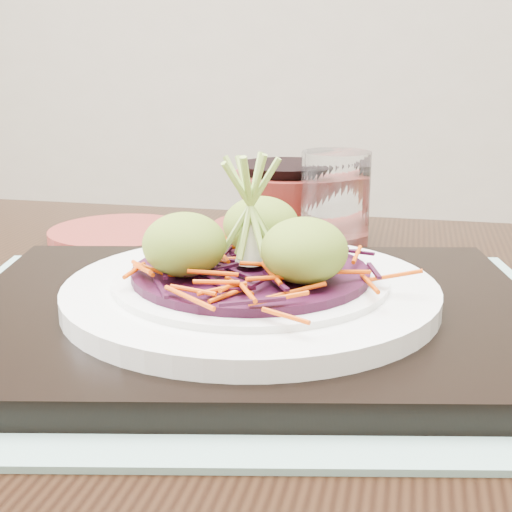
% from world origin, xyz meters
% --- Properties ---
extents(dining_table, '(1.19, 0.82, 0.73)m').
position_xyz_m(dining_table, '(0.07, -0.09, 0.63)').
color(dining_table, black).
rests_on(dining_table, ground).
extents(placemat, '(0.52, 0.44, 0.00)m').
position_xyz_m(placemat, '(0.04, -0.10, 0.73)').
color(placemat, gray).
rests_on(placemat, dining_table).
extents(serving_tray, '(0.45, 0.37, 0.02)m').
position_xyz_m(serving_tray, '(0.04, -0.10, 0.74)').
color(serving_tray, black).
rests_on(serving_tray, placemat).
extents(white_plate, '(0.26, 0.26, 0.02)m').
position_xyz_m(white_plate, '(0.04, -0.10, 0.76)').
color(white_plate, white).
rests_on(white_plate, serving_tray).
extents(cabbage_bed, '(0.17, 0.17, 0.01)m').
position_xyz_m(cabbage_bed, '(0.04, -0.10, 0.77)').
color(cabbage_bed, '#310920').
rests_on(cabbage_bed, white_plate).
extents(carrot_julienne, '(0.20, 0.20, 0.01)m').
position_xyz_m(carrot_julienne, '(0.04, -0.10, 0.78)').
color(carrot_julienne, '#C43E03').
rests_on(carrot_julienne, cabbage_bed).
extents(guacamole_scoops, '(0.14, 0.13, 0.05)m').
position_xyz_m(guacamole_scoops, '(0.04, -0.10, 0.80)').
color(guacamole_scoops, olive).
rests_on(guacamole_scoops, cabbage_bed).
extents(scallion_garnish, '(0.06, 0.06, 0.09)m').
position_xyz_m(scallion_garnish, '(0.04, -0.10, 0.82)').
color(scallion_garnish, '#8CB046').
rests_on(scallion_garnish, cabbage_bed).
extents(terracotta_side_plate, '(0.17, 0.17, 0.01)m').
position_xyz_m(terracotta_side_plate, '(-0.15, 0.14, 0.73)').
color(terracotta_side_plate, maroon).
rests_on(terracotta_side_plate, dining_table).
extents(water_glass, '(0.09, 0.09, 0.10)m').
position_xyz_m(water_glass, '(0.08, 0.14, 0.78)').
color(water_glass, white).
rests_on(water_glass, dining_table).
extents(terracotta_bowl_set, '(0.20, 0.20, 0.07)m').
position_xyz_m(terracotta_bowl_set, '(0.02, 0.18, 0.76)').
color(terracotta_bowl_set, maroon).
rests_on(terracotta_bowl_set, dining_table).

